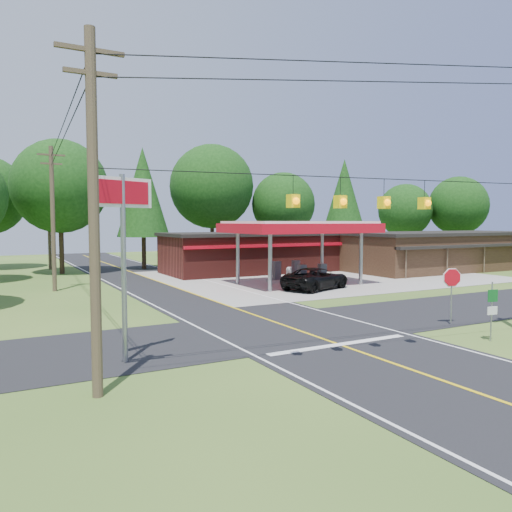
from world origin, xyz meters
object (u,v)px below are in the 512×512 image
suv_car (316,279)px  octagonal_stop_sign (452,282)px  sedan_car (279,266)px  big_stop_sign (123,225)px  gas_canopy (299,229)px

suv_car → octagonal_stop_sign: octagonal_stop_sign is taller
sedan_car → big_stop_sign: big_stop_sign is taller
octagonal_stop_sign → suv_car: bearing=83.4°
sedan_car → suv_car: bearing=-132.1°
gas_canopy → octagonal_stop_sign: gas_canopy is taller
big_stop_sign → octagonal_stop_sign: (15.00, -1.00, -2.72)m
gas_canopy → big_stop_sign: (-17.00, -15.01, 0.48)m
suv_car → big_stop_sign: 20.79m
big_stop_sign → gas_canopy: bearing=41.4°
sedan_car → big_stop_sign: 30.76m
sedan_car → big_stop_sign: bearing=-155.4°
gas_canopy → sedan_car: size_ratio=2.87×
big_stop_sign → octagonal_stop_sign: big_stop_sign is taller
suv_car → gas_canopy: bearing=-29.4°
suv_car → big_stop_sign: big_stop_sign is taller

